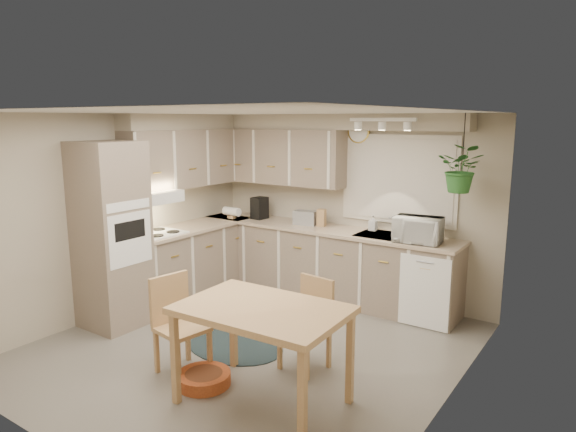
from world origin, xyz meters
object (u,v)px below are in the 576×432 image
object	(u,v)px
braided_rug	(234,344)
microwave	(418,227)
pet_bed	(204,379)
dining_table	(263,355)
chair_left	(182,326)
chair_back	(305,325)

from	to	relation	value
braided_rug	microwave	bearing A→B (deg)	53.28
pet_bed	microwave	xyz separation A→B (m)	(0.99, 2.53, 1.06)
dining_table	microwave	size ratio (longest dim) A/B	2.53
braided_rug	pet_bed	bearing A→B (deg)	-68.30
chair_left	microwave	world-z (taller)	microwave
microwave	chair_left	bearing A→B (deg)	-124.63
pet_bed	microwave	distance (m)	2.92
braided_rug	microwave	size ratio (longest dim) A/B	2.16
pet_bed	microwave	size ratio (longest dim) A/B	0.91
chair_left	braided_rug	distance (m)	0.85
chair_left	pet_bed	xyz separation A→B (m)	(0.32, -0.06, -0.40)
pet_bed	dining_table	bearing A→B (deg)	5.91
chair_back	microwave	size ratio (longest dim) A/B	1.63
chair_left	microwave	bearing A→B (deg)	161.72
dining_table	chair_left	xyz separation A→B (m)	(-0.93, -0.00, 0.03)
dining_table	chair_left	bearing A→B (deg)	-179.99
dining_table	chair_left	world-z (taller)	chair_left
dining_table	pet_bed	distance (m)	0.72
chair_left	braided_rug	xyz separation A→B (m)	(0.01, 0.72, -0.45)
chair_left	braided_rug	world-z (taller)	chair_left
braided_rug	pet_bed	distance (m)	0.84
braided_rug	pet_bed	world-z (taller)	pet_bed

